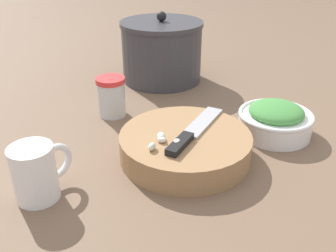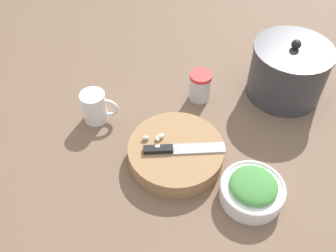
# 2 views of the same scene
# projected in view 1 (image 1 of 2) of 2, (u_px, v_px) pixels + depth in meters

# --- Properties ---
(ground_plane) EXTENTS (5.00, 5.00, 0.00)m
(ground_plane) POSITION_uv_depth(u_px,v_px,m) (159.00, 146.00, 0.79)
(ground_plane) COLOR brown
(cutting_board) EXTENTS (0.26, 0.26, 0.05)m
(cutting_board) POSITION_uv_depth(u_px,v_px,m) (185.00, 146.00, 0.74)
(cutting_board) COLOR #9E754C
(cutting_board) RESTS_ON ground_plane
(chef_knife) EXTENTS (0.22, 0.04, 0.01)m
(chef_knife) POSITION_uv_depth(u_px,v_px,m) (192.00, 132.00, 0.73)
(chef_knife) COLOR black
(chef_knife) RESTS_ON cutting_board
(garlic_cloves) EXTENTS (0.06, 0.06, 0.01)m
(garlic_cloves) POSITION_uv_depth(u_px,v_px,m) (164.00, 141.00, 0.69)
(garlic_cloves) COLOR white
(garlic_cloves) RESTS_ON cutting_board
(herb_bowl) EXTENTS (0.16, 0.16, 0.07)m
(herb_bowl) POSITION_uv_depth(u_px,v_px,m) (275.00, 120.00, 0.82)
(herb_bowl) COLOR white
(herb_bowl) RESTS_ON ground_plane
(spice_jar) EXTENTS (0.07, 0.07, 0.10)m
(spice_jar) POSITION_uv_depth(u_px,v_px,m) (111.00, 96.00, 0.90)
(spice_jar) COLOR silver
(spice_jar) RESTS_ON ground_plane
(coffee_mug) EXTENTS (0.11, 0.07, 0.10)m
(coffee_mug) POSITION_uv_depth(u_px,v_px,m) (37.00, 172.00, 0.62)
(coffee_mug) COLOR white
(coffee_mug) RESTS_ON ground_plane
(stock_pot) EXTENTS (0.24, 0.24, 0.20)m
(stock_pot) POSITION_uv_depth(u_px,v_px,m) (162.00, 51.00, 1.10)
(stock_pot) COLOR #38383D
(stock_pot) RESTS_ON ground_plane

